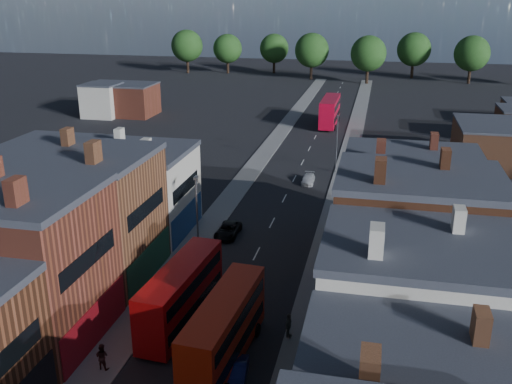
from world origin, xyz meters
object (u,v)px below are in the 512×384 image
at_px(bus_2, 330,111).
at_px(car_3, 308,179).
at_px(bus_1, 224,329).
at_px(car_1, 237,373).
at_px(bus_0, 181,293).
at_px(ped_3, 288,325).
at_px(ped_1, 102,356).
at_px(car_2, 228,230).

distance_m(bus_2, car_3, 35.19).
bearing_deg(bus_1, bus_2, 94.39).
height_order(bus_2, car_1, bus_2).
relative_size(bus_0, bus_2, 0.91).
relative_size(bus_2, ped_3, 6.41).
bearing_deg(ped_3, bus_0, 99.01).
xyz_separation_m(bus_2, car_3, (0.58, -35.11, -2.26)).
bearing_deg(ped_1, bus_2, -90.89).
distance_m(bus_0, ped_3, 8.37).
xyz_separation_m(bus_1, car_1, (1.33, -1.86, -1.96)).
bearing_deg(bus_1, car_2, 108.84).
xyz_separation_m(bus_0, bus_2, (4.43, 70.72, 0.27)).
xyz_separation_m(bus_1, bus_2, (0.00, 74.67, 0.27)).
relative_size(bus_2, car_2, 2.66).
xyz_separation_m(bus_1, car_3, (0.58, 39.56, -1.99)).
xyz_separation_m(car_2, car_3, (5.88, 19.00, -0.07)).
bearing_deg(ped_1, bus_1, -155.96).
distance_m(car_1, car_2, 23.38).
height_order(bus_0, ped_3, bus_0).
bearing_deg(bus_2, ped_3, -86.36).
bearing_deg(car_3, car_1, -89.79).
bearing_deg(car_1, car_2, 99.43).
height_order(bus_1, ped_1, bus_1).
height_order(bus_1, car_1, bus_1).
relative_size(bus_1, ped_3, 5.86).
bearing_deg(car_3, ped_1, -101.92).
height_order(bus_1, bus_2, bus_2).
distance_m(car_2, ped_3, 19.23).
distance_m(bus_1, ped_1, 8.29).
xyz_separation_m(ped_1, ped_3, (11.50, 6.32, 0.02)).
height_order(bus_0, car_3, bus_0).
xyz_separation_m(car_1, ped_3, (2.47, 5.49, 0.48)).
bearing_deg(car_2, bus_2, 84.90).
bearing_deg(car_2, bus_0, -86.51).
height_order(bus_0, bus_1, bus_1).
height_order(car_3, ped_3, ped_3).
bearing_deg(bus_2, bus_0, -93.00).
bearing_deg(bus_2, car_1, -88.42).
xyz_separation_m(car_1, car_3, (-0.75, 41.42, -0.02)).
bearing_deg(car_2, ped_1, -95.40).
relative_size(bus_1, ped_1, 5.96).
xyz_separation_m(bus_0, car_2, (-0.87, 16.61, -1.91)).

